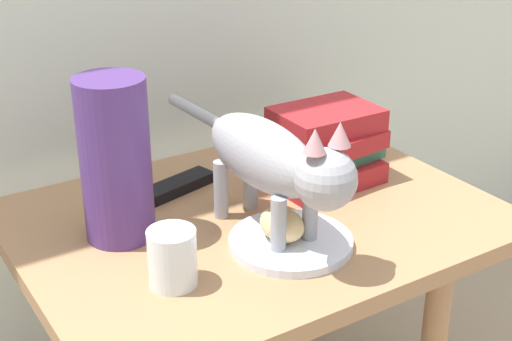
{
  "coord_description": "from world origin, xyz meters",
  "views": [
    {
      "loc": [
        -0.59,
        -0.93,
        1.09
      ],
      "look_at": [
        0.0,
        0.0,
        0.59
      ],
      "focal_mm": 51.39,
      "sensor_mm": 36.0,
      "label": 1
    }
  ],
  "objects_px": {
    "cat": "(274,161)",
    "book_stack": "(327,146)",
    "plate": "(291,242)",
    "candle_jar": "(173,261)",
    "green_vase": "(115,160)",
    "side_table": "(256,249)",
    "bread_roll": "(282,224)",
    "tv_remote": "(177,186)"
  },
  "relations": [
    {
      "from": "cat",
      "to": "book_stack",
      "type": "bearing_deg",
      "value": 32.1
    },
    {
      "from": "plate",
      "to": "candle_jar",
      "type": "distance_m",
      "value": 0.2
    },
    {
      "from": "cat",
      "to": "green_vase",
      "type": "distance_m",
      "value": 0.24
    },
    {
      "from": "plate",
      "to": "green_vase",
      "type": "relative_size",
      "value": 0.74
    },
    {
      "from": "candle_jar",
      "to": "green_vase",
      "type": "bearing_deg",
      "value": 92.45
    },
    {
      "from": "candle_jar",
      "to": "cat",
      "type": "bearing_deg",
      "value": 10.73
    },
    {
      "from": "side_table",
      "to": "bread_roll",
      "type": "xyz_separation_m",
      "value": [
        -0.03,
        -0.11,
        0.11
      ]
    },
    {
      "from": "side_table",
      "to": "book_stack",
      "type": "height_order",
      "value": "book_stack"
    },
    {
      "from": "side_table",
      "to": "cat",
      "type": "height_order",
      "value": "cat"
    },
    {
      "from": "bread_roll",
      "to": "candle_jar",
      "type": "distance_m",
      "value": 0.19
    },
    {
      "from": "cat",
      "to": "tv_remote",
      "type": "distance_m",
      "value": 0.27
    },
    {
      "from": "cat",
      "to": "candle_jar",
      "type": "distance_m",
      "value": 0.22
    },
    {
      "from": "plate",
      "to": "book_stack",
      "type": "height_order",
      "value": "book_stack"
    },
    {
      "from": "book_stack",
      "to": "green_vase",
      "type": "relative_size",
      "value": 0.81
    },
    {
      "from": "plate",
      "to": "side_table",
      "type": "bearing_deg",
      "value": 84.25
    },
    {
      "from": "green_vase",
      "to": "book_stack",
      "type": "bearing_deg",
      "value": -1.25
    },
    {
      "from": "side_table",
      "to": "green_vase",
      "type": "distance_m",
      "value": 0.3
    },
    {
      "from": "book_stack",
      "to": "candle_jar",
      "type": "bearing_deg",
      "value": -157.6
    },
    {
      "from": "tv_remote",
      "to": "plate",
      "type": "bearing_deg",
      "value": -91.43
    },
    {
      "from": "cat",
      "to": "book_stack",
      "type": "xyz_separation_m",
      "value": [
        0.2,
        0.13,
        -0.07
      ]
    },
    {
      "from": "plate",
      "to": "cat",
      "type": "height_order",
      "value": "cat"
    },
    {
      "from": "candle_jar",
      "to": "tv_remote",
      "type": "relative_size",
      "value": 0.57
    },
    {
      "from": "bread_roll",
      "to": "green_vase",
      "type": "relative_size",
      "value": 0.31
    },
    {
      "from": "plate",
      "to": "tv_remote",
      "type": "xyz_separation_m",
      "value": [
        -0.06,
        0.27,
        0.0
      ]
    },
    {
      "from": "book_stack",
      "to": "green_vase",
      "type": "height_order",
      "value": "green_vase"
    },
    {
      "from": "green_vase",
      "to": "tv_remote",
      "type": "relative_size",
      "value": 1.74
    },
    {
      "from": "bread_roll",
      "to": "book_stack",
      "type": "xyz_separation_m",
      "value": [
        0.21,
        0.16,
        0.03
      ]
    },
    {
      "from": "book_stack",
      "to": "tv_remote",
      "type": "xyz_separation_m",
      "value": [
        -0.25,
        0.1,
        -0.06
      ]
    },
    {
      "from": "plate",
      "to": "green_vase",
      "type": "xyz_separation_m",
      "value": [
        -0.21,
        0.17,
        0.12
      ]
    },
    {
      "from": "bread_roll",
      "to": "candle_jar",
      "type": "relative_size",
      "value": 0.94
    },
    {
      "from": "cat",
      "to": "green_vase",
      "type": "relative_size",
      "value": 1.84
    },
    {
      "from": "tv_remote",
      "to": "book_stack",
      "type": "bearing_deg",
      "value": -36.75
    },
    {
      "from": "green_vase",
      "to": "plate",
      "type": "bearing_deg",
      "value": -39.76
    },
    {
      "from": "candle_jar",
      "to": "book_stack",
      "type": "bearing_deg",
      "value": 22.4
    },
    {
      "from": "green_vase",
      "to": "candle_jar",
      "type": "relative_size",
      "value": 3.07
    },
    {
      "from": "cat",
      "to": "tv_remote",
      "type": "xyz_separation_m",
      "value": [
        -0.05,
        0.23,
        -0.12
      ]
    },
    {
      "from": "book_stack",
      "to": "candle_jar",
      "type": "distance_m",
      "value": 0.43
    },
    {
      "from": "bread_roll",
      "to": "cat",
      "type": "distance_m",
      "value": 0.1
    },
    {
      "from": "plate",
      "to": "candle_jar",
      "type": "xyz_separation_m",
      "value": [
        -0.2,
        0.0,
        0.03
      ]
    },
    {
      "from": "cat",
      "to": "book_stack",
      "type": "height_order",
      "value": "cat"
    },
    {
      "from": "tv_remote",
      "to": "green_vase",
      "type": "bearing_deg",
      "value": -161.25
    },
    {
      "from": "side_table",
      "to": "plate",
      "type": "xyz_separation_m",
      "value": [
        -0.01,
        -0.12,
        0.08
      ]
    }
  ]
}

